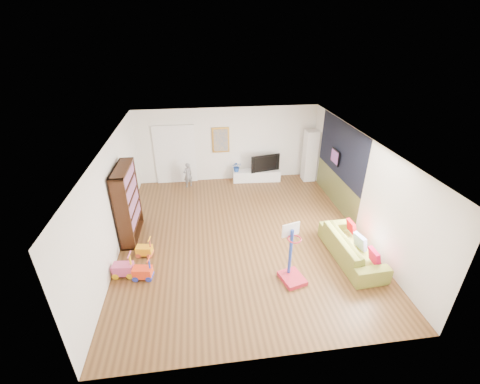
{
  "coord_description": "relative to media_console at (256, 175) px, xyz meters",
  "views": [
    {
      "loc": [
        -1.04,
        -7.3,
        5.23
      ],
      "look_at": [
        0.0,
        0.4,
        1.15
      ],
      "focal_mm": 24.0,
      "sensor_mm": 36.0,
      "label": 1
    }
  ],
  "objects": [
    {
      "name": "child",
      "position": [
        -2.53,
        -0.18,
        0.25
      ],
      "size": [
        0.4,
        0.36,
        0.92
      ],
      "primitive_type": "imported",
      "rotation": [
        0.0,
        0.0,
        3.66
      ],
      "color": "slate",
      "rests_on": "ground"
    },
    {
      "name": "ride_on_orange",
      "position": [
        -3.53,
        -4.83,
        0.08
      ],
      "size": [
        0.46,
        0.32,
        0.57
      ],
      "primitive_type": "cube",
      "rotation": [
        0.0,
        0.0,
        -0.13
      ],
      "color": "#FB3E1A",
      "rests_on": "ground"
    },
    {
      "name": "ride_on_yellow",
      "position": [
        -3.6,
        -3.99,
        0.06
      ],
      "size": [
        0.43,
        0.3,
        0.52
      ],
      "primitive_type": "cube",
      "rotation": [
        0.0,
        0.0,
        -0.17
      ],
      "color": "#FFA50F",
      "rests_on": "ground"
    },
    {
      "name": "tv",
      "position": [
        0.28,
        -0.01,
        0.52
      ],
      "size": [
        1.11,
        0.38,
        0.64
      ],
      "primitive_type": "imported",
      "rotation": [
        0.0,
        0.0,
        0.22
      ],
      "color": "black",
      "rests_on": "media_console"
    },
    {
      "name": "ceiling",
      "position": [
        -1.03,
        -3.43,
        2.5
      ],
      "size": [
        6.5,
        7.5,
        0.0
      ],
      "primitive_type": "cube",
      "color": "white",
      "rests_on": "ground"
    },
    {
      "name": "tall_cabinet",
      "position": [
        1.94,
        -0.16,
        0.74
      ],
      "size": [
        0.45,
        0.45,
        1.9
      ],
      "primitive_type": "cube",
      "rotation": [
        0.0,
        0.0,
        0.02
      ],
      "color": "white",
      "rests_on": "ground"
    },
    {
      "name": "media_console",
      "position": [
        0.0,
        0.0,
        0.0
      ],
      "size": [
        1.77,
        0.54,
        0.41
      ],
      "primitive_type": "cube",
      "rotation": [
        0.0,
        0.0,
        -0.06
      ],
      "color": "white",
      "rests_on": "ground"
    },
    {
      "name": "wall_front",
      "position": [
        -1.03,
        -7.18,
        1.15
      ],
      "size": [
        6.5,
        0.0,
        2.7
      ],
      "primitive_type": "cube",
      "color": "white",
      "rests_on": "ground"
    },
    {
      "name": "pillow_left",
      "position": [
        1.77,
        -5.38,
        0.29
      ],
      "size": [
        0.11,
        0.37,
        0.37
      ],
      "primitive_type": "cube",
      "rotation": [
        0.0,
        0.0,
        0.03
      ],
      "color": "#C00C39",
      "rests_on": "sofa"
    },
    {
      "name": "basketball_hoop",
      "position": [
        -0.14,
        -5.35,
        0.51
      ],
      "size": [
        0.63,
        0.71,
        1.43
      ],
      "primitive_type": "cube",
      "rotation": [
        0.0,
        0.0,
        0.27
      ],
      "color": "#B41E31",
      "rests_on": "ground"
    },
    {
      "name": "vase_plant",
      "position": [
        -0.74,
        0.01,
        0.4
      ],
      "size": [
        0.37,
        0.33,
        0.39
      ],
      "primitive_type": "imported",
      "rotation": [
        0.0,
        0.0,
        -0.08
      ],
      "color": "#1A429A",
      "rests_on": "media_console"
    },
    {
      "name": "olive_wainscot",
      "position": [
        2.2,
        -2.03,
        0.3
      ],
      "size": [
        0.01,
        3.2,
        1.0
      ],
      "primitive_type": "cube",
      "color": "brown",
      "rests_on": "wall_right"
    },
    {
      "name": "wall_left",
      "position": [
        -4.28,
        -3.43,
        1.15
      ],
      "size": [
        0.0,
        7.5,
        2.7
      ],
      "primitive_type": "cube",
      "color": "white",
      "rests_on": "ground"
    },
    {
      "name": "pillow_center",
      "position": [
        1.71,
        -4.79,
        0.29
      ],
      "size": [
        0.19,
        0.4,
        0.39
      ],
      "primitive_type": "cube",
      "rotation": [
        0.0,
        0.0,
        0.23
      ],
      "color": "white",
      "rests_on": "sofa"
    },
    {
      "name": "bookshelf",
      "position": [
        -4.04,
        -3.03,
        0.82
      ],
      "size": [
        0.39,
        1.41,
        2.05
      ],
      "primitive_type": "cube",
      "rotation": [
        0.0,
        0.0,
        -0.02
      ],
      "color": "#33190B",
      "rests_on": "ground"
    },
    {
      "name": "wall_back",
      "position": [
        -1.03,
        0.32,
        1.15
      ],
      "size": [
        6.5,
        0.0,
        2.7
      ],
      "primitive_type": "cube",
      "color": "silver",
      "rests_on": "ground"
    },
    {
      "name": "floor",
      "position": [
        -1.03,
        -3.43,
        -0.2
      ],
      "size": [
        6.5,
        7.5,
        0.0
      ],
      "primitive_type": "cube",
      "color": "brown",
      "rests_on": "ground"
    },
    {
      "name": "sofa",
      "position": [
        1.54,
        -4.76,
        0.11
      ],
      "size": [
        0.95,
        2.2,
        0.63
      ],
      "primitive_type": "imported",
      "rotation": [
        0.0,
        0.0,
        1.62
      ],
      "color": "olive",
      "rests_on": "ground"
    },
    {
      "name": "navy_accent",
      "position": [
        2.2,
        -2.03,
        1.65
      ],
      "size": [
        0.01,
        3.2,
        1.7
      ],
      "primitive_type": "cube",
      "color": "black",
      "rests_on": "wall_right"
    },
    {
      "name": "artwork_right",
      "position": [
        2.14,
        -1.83,
        1.35
      ],
      "size": [
        0.04,
        0.56,
        0.46
      ],
      "primitive_type": "cube",
      "color": "#7F3F8C",
      "rests_on": "wall_right"
    },
    {
      "name": "ride_on_pink",
      "position": [
        -3.99,
        -4.67,
        0.1
      ],
      "size": [
        0.48,
        0.33,
        0.61
      ],
      "primitive_type": "cube",
      "rotation": [
        0.0,
        0.0,
        -0.09
      ],
      "color": "#CD4979",
      "rests_on": "ground"
    },
    {
      "name": "painting_back",
      "position": [
        -1.28,
        0.28,
        1.35
      ],
      "size": [
        0.62,
        0.06,
        0.92
      ],
      "primitive_type": "cube",
      "color": "gold",
      "rests_on": "wall_back"
    },
    {
      "name": "wall_right",
      "position": [
        2.22,
        -3.43,
        1.15
      ],
      "size": [
        0.0,
        7.5,
        2.7
      ],
      "primitive_type": "cube",
      "color": "white",
      "rests_on": "ground"
    },
    {
      "name": "pillow_right",
      "position": [
        1.78,
        -4.14,
        0.29
      ],
      "size": [
        0.11,
        0.35,
        0.35
      ],
      "primitive_type": "cube",
      "rotation": [
        0.0,
        0.0,
        0.06
      ],
      "color": "#A8060D",
      "rests_on": "sofa"
    },
    {
      "name": "doorway",
      "position": [
        -2.93,
        0.28,
        0.85
      ],
      "size": [
        1.45,
        0.06,
        2.1
      ],
      "primitive_type": "cube",
      "color": "white",
      "rests_on": "ground"
    }
  ]
}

